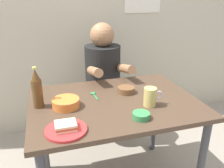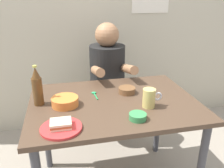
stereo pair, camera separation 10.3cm
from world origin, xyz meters
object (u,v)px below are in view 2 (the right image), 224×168
object	(u,v)px
stool	(108,108)
person_seated	(108,68)
soup_bowl_orange	(65,101)
beer_bottle	(37,87)
plate_orange	(61,128)
sandwich	(61,124)
dining_table	(114,113)
beer_mug	(149,98)

from	to	relation	value
stool	person_seated	bearing A→B (deg)	-90.00
person_seated	soup_bowl_orange	xyz separation A→B (m)	(-0.40, -0.62, 0.01)
beer_bottle	stool	bearing A→B (deg)	45.72
stool	beer_bottle	distance (m)	0.95
stool	person_seated	xyz separation A→B (m)	(0.00, -0.01, 0.42)
stool	plate_orange	world-z (taller)	plate_orange
person_seated	sandwich	bearing A→B (deg)	-115.76
person_seated	plate_orange	xyz separation A→B (m)	(-0.43, -0.89, -0.02)
plate_orange	beer_bottle	xyz separation A→B (m)	(-0.13, 0.33, 0.11)
dining_table	beer_bottle	xyz separation A→B (m)	(-0.48, 0.05, 0.21)
plate_orange	sandwich	bearing A→B (deg)	0.00
beer_mug	soup_bowl_orange	world-z (taller)	beer_mug
plate_orange	person_seated	bearing A→B (deg)	64.24
stool	soup_bowl_orange	size ratio (longest dim) A/B	2.65
dining_table	stool	world-z (taller)	dining_table
plate_orange	dining_table	bearing A→B (deg)	38.44
beer_bottle	plate_orange	bearing A→B (deg)	-68.03
dining_table	sandwich	size ratio (longest dim) A/B	10.00
sandwich	stool	bearing A→B (deg)	64.52
dining_table	beer_mug	size ratio (longest dim) A/B	8.73
person_seated	soup_bowl_orange	world-z (taller)	person_seated
sandwich	soup_bowl_orange	xyz separation A→B (m)	(0.03, 0.27, -0.00)
person_seated	beer_mug	bearing A→B (deg)	-81.44
beer_mug	soup_bowl_orange	xyz separation A→B (m)	(-0.51, 0.13, -0.03)
soup_bowl_orange	beer_bottle	bearing A→B (deg)	161.23
stool	beer_bottle	world-z (taller)	beer_bottle
plate_orange	sandwich	size ratio (longest dim) A/B	2.00
person_seated	stool	bearing A→B (deg)	90.00
dining_table	beer_bottle	distance (m)	0.53
stool	person_seated	distance (m)	0.42
sandwich	soup_bowl_orange	bearing A→B (deg)	83.60
sandwich	person_seated	bearing A→B (deg)	64.24
plate_orange	soup_bowl_orange	bearing A→B (deg)	83.60
sandwich	beer_mug	world-z (taller)	beer_mug
stool	beer_mug	size ratio (longest dim) A/B	3.57
person_seated	beer_bottle	world-z (taller)	person_seated
dining_table	plate_orange	distance (m)	0.45
person_seated	sandwich	size ratio (longest dim) A/B	6.54
beer_mug	soup_bowl_orange	distance (m)	0.53
sandwich	beer_bottle	size ratio (longest dim) A/B	0.42
person_seated	plate_orange	bearing A→B (deg)	-115.76
beer_mug	beer_bottle	xyz separation A→B (m)	(-0.68, 0.18, 0.06)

